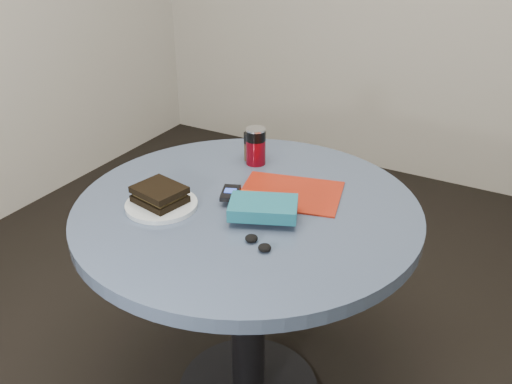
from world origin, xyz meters
The scene contains 10 objects.
table centered at (0.00, 0.00, 0.59)m, with size 1.00×1.00×0.75m.
plate centered at (-0.21, -0.13, 0.76)m, with size 0.21×0.21×0.01m, color silver.
sandwich centered at (-0.21, -0.12, 0.79)m, with size 0.15×0.14×0.05m.
soda_can centered at (-0.12, 0.26, 0.81)m, with size 0.08×0.08×0.12m.
pepper_grinder centered at (-0.15, 0.28, 0.80)m, with size 0.05×0.05×0.10m.
magazine centered at (0.08, 0.12, 0.75)m, with size 0.30×0.22×0.01m, color maroon.
red_book centered at (0.04, 0.01, 0.76)m, with size 0.17×0.11×0.01m, color #C43C0F.
novel centered at (0.08, -0.05, 0.79)m, with size 0.18×0.12×0.04m, color #175B6E.
mp3_player centered at (-0.05, 0.00, 0.78)m, with size 0.08×0.10×0.02m.
headphones centered at (0.13, -0.17, 0.76)m, with size 0.09×0.07×0.02m.
Camera 1 is at (0.72, -1.24, 1.55)m, focal length 40.00 mm.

